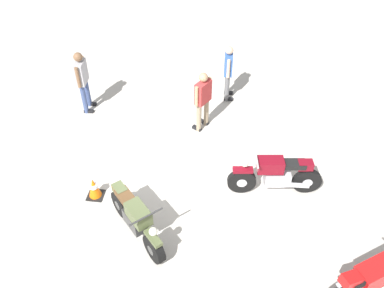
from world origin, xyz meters
name	(u,v)px	position (x,y,z in m)	size (l,w,h in m)	color
ground_plane	(161,174)	(0.00, 0.00, 0.00)	(40.00, 40.00, 0.00)	#B7B2A8
motorcycle_olive_vintage	(136,219)	(0.15, 1.76, 0.49)	(1.43, 1.55, 1.07)	black
motorcycle_maroon_cruiser	(276,175)	(-2.64, 0.23, 0.52)	(2.09, 0.70, 1.09)	black
motorcycle_red_sportbike	(374,278)	(-4.22, 2.58, 0.59)	(1.78, 1.15, 1.14)	black
person_in_blue_shirt	(228,70)	(-1.35, -3.38, 0.93)	(0.32, 0.64, 1.64)	#59595B
person_in_gray_shirt	(82,78)	(2.52, -2.31, 1.02)	(0.33, 0.68, 1.77)	#384772
person_in_red_shirt	(203,98)	(-0.80, -1.88, 0.96)	(0.48, 0.61, 1.68)	gray
traffic_cone	(94,188)	(1.31, 0.86, 0.26)	(0.36, 0.36, 0.53)	black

